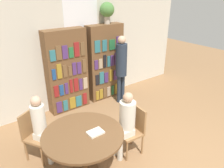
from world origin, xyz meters
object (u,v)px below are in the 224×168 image
(librarian_standing, at_px, (121,63))
(chair_far_side, at_px, (133,128))
(bookshelf_right, at_px, (105,63))
(seated_reader_right, at_px, (125,121))
(chair_left_side, at_px, (35,133))
(flower_vase, at_px, (107,10))
(seated_reader_left, at_px, (42,126))
(bookshelf_left, at_px, (67,71))
(reading_table, at_px, (83,140))

(librarian_standing, bearing_deg, chair_far_side, -122.27)
(bookshelf_right, distance_m, seated_reader_right, 2.40)
(seated_reader_right, relative_size, librarian_standing, 0.70)
(bookshelf_right, relative_size, chair_left_side, 2.21)
(chair_far_side, distance_m, seated_reader_right, 0.27)
(flower_vase, bearing_deg, bookshelf_right, -176.87)
(flower_vase, bearing_deg, librarian_standing, -83.34)
(chair_left_side, distance_m, chair_far_side, 1.73)
(bookshelf_right, bearing_deg, chair_left_side, -152.50)
(chair_far_side, xyz_separation_m, librarian_standing, (1.04, 1.65, 0.57))
(librarian_standing, bearing_deg, flower_vase, 96.66)
(seated_reader_right, bearing_deg, flower_vase, -23.40)
(chair_left_side, height_order, seated_reader_left, seated_reader_left)
(seated_reader_left, relative_size, librarian_standing, 0.70)
(bookshelf_left, distance_m, chair_left_side, 1.82)
(chair_left_side, height_order, chair_far_side, same)
(bookshelf_left, xyz_separation_m, chair_left_side, (-1.25, -1.23, -0.48))
(bookshelf_left, relative_size, chair_far_side, 2.21)
(chair_left_side, bearing_deg, seated_reader_right, 114.05)
(bookshelf_right, height_order, flower_vase, flower_vase)
(bookshelf_right, relative_size, librarian_standing, 1.12)
(flower_vase, xyz_separation_m, seated_reader_left, (-2.35, -1.39, -1.61))
(flower_vase, bearing_deg, reading_table, -133.31)
(seated_reader_right, bearing_deg, librarian_standing, -31.67)
(bookshelf_left, height_order, chair_left_side, bookshelf_left)
(reading_table, relative_size, chair_far_side, 1.41)
(bookshelf_right, distance_m, chair_far_side, 2.38)
(bookshelf_right, height_order, reading_table, bookshelf_right)
(bookshelf_left, height_order, librarian_standing, bookshelf_left)
(seated_reader_left, xyz_separation_m, librarian_standing, (2.41, 0.89, 0.38))
(bookshelf_right, height_order, librarian_standing, bookshelf_right)
(bookshelf_right, height_order, chair_left_side, bookshelf_right)
(flower_vase, height_order, seated_reader_right, flower_vase)
(seated_reader_left, bearing_deg, librarian_standing, 169.30)
(flower_vase, xyz_separation_m, chair_left_side, (-2.45, -1.23, -1.79))
(reading_table, height_order, chair_far_side, chair_far_side)
(chair_far_side, bearing_deg, librarian_standing, -27.20)
(bookshelf_right, height_order, seated_reader_left, bookshelf_right)
(reading_table, bearing_deg, seated_reader_right, -5.07)
(bookshelf_left, bearing_deg, bookshelf_right, 0.01)
(librarian_standing, bearing_deg, seated_reader_left, -159.77)
(bookshelf_left, distance_m, bookshelf_right, 1.10)
(seated_reader_left, bearing_deg, seated_reader_right, 117.16)
(chair_far_side, height_order, seated_reader_right, seated_reader_right)
(bookshelf_right, xyz_separation_m, chair_far_side, (-0.89, -2.15, -0.48))
(flower_vase, xyz_separation_m, librarian_standing, (0.06, -0.51, -1.22))
(chair_far_side, distance_m, seated_reader_left, 1.58)
(chair_left_side, xyz_separation_m, seated_reader_left, (0.10, -0.16, 0.19))
(reading_table, xyz_separation_m, librarian_standing, (2.01, 1.56, 0.43))
(flower_vase, bearing_deg, chair_far_side, -114.49)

